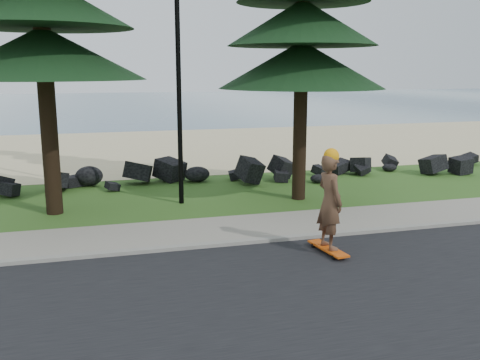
{
  "coord_description": "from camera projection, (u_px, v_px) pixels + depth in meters",
  "views": [
    {
      "loc": [
        -2.37,
        -11.87,
        3.85
      ],
      "look_at": [
        0.9,
        0.0,
        1.28
      ],
      "focal_mm": 40.0,
      "sensor_mm": 36.0,
      "label": 1
    }
  ],
  "objects": [
    {
      "name": "lamp_post",
      "position": [
        178.0,
        58.0,
        14.78
      ],
      "size": [
        0.25,
        0.14,
        8.14
      ],
      "color": "black",
      "rests_on": "ground"
    },
    {
      "name": "sidewalk",
      "position": [
        202.0,
        231.0,
        12.78
      ],
      "size": [
        160.0,
        2.0,
        0.08
      ],
      "primitive_type": "cube",
      "color": "gray",
      "rests_on": "ground"
    },
    {
      "name": "kerb",
      "position": [
        212.0,
        245.0,
        11.74
      ],
      "size": [
        160.0,
        0.2,
        0.1
      ],
      "primitive_type": "cube",
      "color": "gray",
      "rests_on": "ground"
    },
    {
      "name": "seawall_boulders",
      "position": [
        170.0,
        186.0,
        17.89
      ],
      "size": [
        60.0,
        2.4,
        1.1
      ],
      "primitive_type": null,
      "color": "black",
      "rests_on": "ground"
    },
    {
      "name": "road",
      "position": [
        261.0,
        319.0,
        8.35
      ],
      "size": [
        160.0,
        7.0,
        0.02
      ],
      "primitive_type": "cube",
      "color": "black",
      "rests_on": "ground"
    },
    {
      "name": "beach_sand",
      "position": [
        144.0,
        149.0,
        26.29
      ],
      "size": [
        160.0,
        15.0,
        0.01
      ],
      "primitive_type": "cube",
      "color": "#D2BC8C",
      "rests_on": "ground"
    },
    {
      "name": "ground",
      "position": [
        203.0,
        235.0,
        12.6
      ],
      "size": [
        160.0,
        160.0,
        0.0
      ],
      "primitive_type": "plane",
      "color": "#325B1C",
      "rests_on": "ground"
    },
    {
      "name": "ocean",
      "position": [
        114.0,
        103.0,
        60.74
      ],
      "size": [
        160.0,
        58.0,
        0.01
      ],
      "primitive_type": "cube",
      "color": "#3F6279",
      "rests_on": "ground"
    },
    {
      "name": "skateboarder",
      "position": [
        330.0,
        202.0,
        11.12
      ],
      "size": [
        0.57,
        1.23,
        2.24
      ],
      "rotation": [
        0.0,
        0.0,
        1.71
      ],
      "color": "#CF4B0C",
      "rests_on": "ground"
    }
  ]
}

